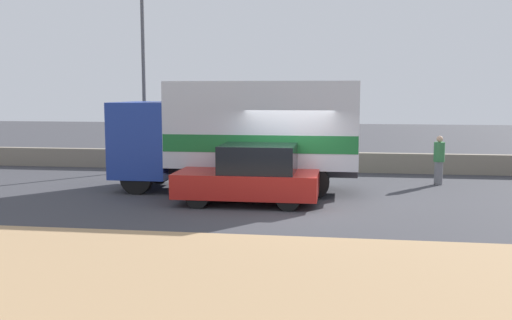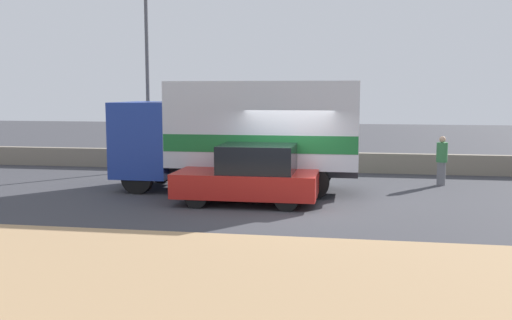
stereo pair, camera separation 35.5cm
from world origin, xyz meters
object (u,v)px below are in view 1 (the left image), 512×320
street_lamp (143,62)px  box_truck (242,131)px  car_hatchback (251,176)px  pedestrian (439,159)px

street_lamp → box_truck: size_ratio=0.97×
street_lamp → car_hatchback: street_lamp is taller
car_hatchback → pedestrian: bearing=-143.6°
box_truck → car_hatchback: 2.38m
box_truck → pedestrian: bearing=-161.8°
street_lamp → pedestrian: (10.57, -1.90, -3.29)m
box_truck → car_hatchback: bearing=106.0°
pedestrian → box_truck: bearing=-161.8°
car_hatchback → box_truck: bearing=-74.0°
street_lamp → pedestrian: bearing=-10.2°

